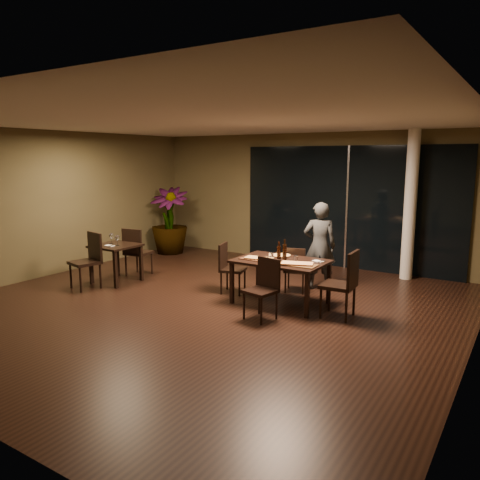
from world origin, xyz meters
name	(u,v)px	position (x,y,z in m)	size (l,w,h in m)	color
ground	(205,306)	(0.00, 0.00, 0.00)	(8.00, 8.00, 0.00)	black
wall_back	(308,198)	(0.00, 4.05, 1.50)	(8.00, 0.10, 3.00)	#4C4328
wall_left	(47,204)	(-4.05, 0.00, 1.50)	(0.10, 8.00, 3.00)	#4C4328
ceiling	(202,120)	(0.00, 0.00, 3.02)	(8.00, 8.00, 0.04)	white
window_panel	(347,208)	(1.00, 3.96, 1.35)	(5.00, 0.06, 2.70)	black
column	(410,205)	(2.40, 3.65, 1.50)	(0.24, 0.24, 3.00)	silver
main_table	(281,264)	(1.00, 0.80, 0.68)	(1.50, 1.00, 0.75)	black
side_table	(116,251)	(-2.40, 0.30, 0.62)	(0.80, 0.80, 0.75)	black
chair_main_far	(295,267)	(0.92, 1.52, 0.47)	(0.49, 0.49, 0.85)	black
chair_main_near	(264,285)	(1.13, 0.01, 0.52)	(0.51, 0.51, 0.93)	black
chair_main_left	(229,265)	(-0.10, 0.88, 0.51)	(0.52, 0.52, 0.91)	black
chair_main_right	(344,281)	(2.16, 0.67, 0.59)	(0.51, 0.51, 1.05)	black
chair_side_far	(136,250)	(-2.39, 0.84, 0.56)	(0.53, 0.53, 1.01)	black
chair_side_near	(89,257)	(-2.51, -0.26, 0.58)	(0.58, 0.58, 1.05)	black
diner	(320,246)	(1.19, 1.98, 0.82)	(0.56, 0.37, 1.64)	#2B2E30
potted_plant	(169,221)	(-3.40, 3.06, 0.85)	(0.93, 0.93, 1.70)	#184617
pizza_board_left	(259,259)	(0.68, 0.63, 0.76)	(0.63, 0.31, 0.01)	#412315
pizza_board_right	(297,265)	(1.39, 0.61, 0.76)	(0.63, 0.31, 0.01)	#4E3219
oblong_pizza_left	(259,258)	(0.68, 0.63, 0.77)	(0.45, 0.21, 0.02)	maroon
oblong_pizza_right	(297,264)	(1.39, 0.61, 0.77)	(0.48, 0.22, 0.02)	maroon
round_pizza	(281,255)	(0.85, 1.10, 0.76)	(0.33, 0.33, 0.01)	#B22613
bottle_a	(279,251)	(0.95, 0.83, 0.90)	(0.07, 0.07, 0.31)	black
bottle_b	(285,253)	(1.07, 0.81, 0.88)	(0.06, 0.06, 0.26)	black
bottle_c	(285,249)	(0.99, 0.95, 0.91)	(0.07, 0.07, 0.33)	black
tumbler_left	(271,255)	(0.79, 0.84, 0.80)	(0.08, 0.08, 0.10)	white
tumbler_right	(296,258)	(1.24, 0.87, 0.80)	(0.08, 0.08, 0.09)	white
napkin_near	(306,265)	(1.54, 0.65, 0.76)	(0.18, 0.10, 0.01)	white
napkin_far	(318,261)	(1.58, 1.02, 0.76)	(0.18, 0.10, 0.01)	white
wine_glass_a	(111,239)	(-2.57, 0.36, 0.85)	(0.09, 0.09, 0.20)	white
wine_glass_b	(117,241)	(-2.30, 0.26, 0.85)	(0.09, 0.09, 0.19)	white
side_napkin	(109,246)	(-2.39, 0.14, 0.76)	(0.18, 0.11, 0.01)	white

